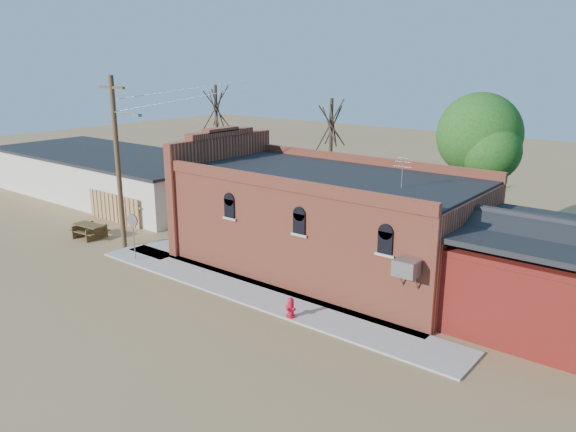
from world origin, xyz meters
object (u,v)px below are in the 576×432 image
Objects in this scene: trash_barrel at (200,228)px; brick_bar at (321,220)px; utility_pole at (118,160)px; stop_sign at (133,225)px; fire_hydrant at (291,307)px; picnic_table at (90,229)px.

brick_bar is at bearing 2.53° from trash_barrel.
utility_pole reaches higher than trash_barrel.
brick_bar is at bearing 23.69° from utility_pole.
trash_barrel is at bearing 104.81° from stop_sign.
brick_bar is 20.25× the size of fire_hydrant.
brick_bar is 10.96m from utility_pole.
trash_barrel reaches higher than fire_hydrant.
utility_pole reaches higher than brick_bar.
utility_pole is 5.25m from picnic_table.
trash_barrel is (-0.45, 4.81, -1.39)m from stop_sign.
trash_barrel is at bearing 67.88° from utility_pole.
brick_bar is 8.40m from trash_barrel.
picnic_table is at bearing -177.17° from utility_pole.
trash_barrel is (-10.65, 5.14, 0.01)m from fire_hydrant.
brick_bar reaches higher than trash_barrel.
stop_sign is 1.17× the size of picnic_table.
stop_sign is (-7.74, -5.17, -0.46)m from brick_bar.
stop_sign is 5.34m from picnic_table.
stop_sign is (2.05, -0.88, -2.90)m from utility_pole.
utility_pole is 3.65m from stop_sign.
stop_sign is 2.87× the size of trash_barrel.
fire_hydrant is (2.46, -5.50, -1.86)m from brick_bar.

